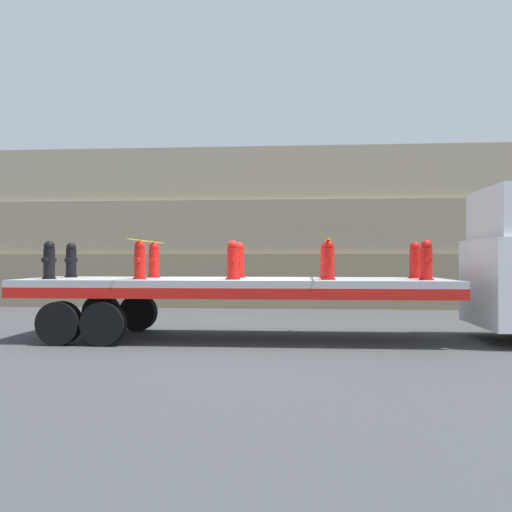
{
  "coord_description": "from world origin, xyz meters",
  "views": [
    {
      "loc": [
        1.32,
        -11.43,
        1.59
      ],
      "look_at": [
        0.41,
        0.0,
        1.67
      ],
      "focal_mm": 40.0,
      "sensor_mm": 36.0,
      "label": 1
    }
  ],
  "objects": [
    {
      "name": "cargo_strap_middle",
      "position": [
        1.83,
        0.0,
        1.98
      ],
      "size": [
        0.05,
        2.64,
        0.01
      ],
      "color": "yellow",
      "rests_on": "fire_hydrant_red_near_3"
    },
    {
      "name": "fire_hydrant_red_near_4",
      "position": [
        3.66,
        -0.54,
        1.58
      ],
      "size": [
        0.28,
        0.49,
        0.75
      ],
      "color": "red",
      "rests_on": "flatbed_trailer"
    },
    {
      "name": "ground_plane",
      "position": [
        0.0,
        0.0,
        0.0
      ],
      "size": [
        120.0,
        120.0,
        0.0
      ],
      "primitive_type": "plane",
      "color": "#3F4244"
    },
    {
      "name": "fire_hydrant_red_far_1",
      "position": [
        -1.83,
        0.54,
        1.58
      ],
      "size": [
        0.28,
        0.49,
        0.75
      ],
      "color": "red",
      "rests_on": "flatbed_trailer"
    },
    {
      "name": "fire_hydrant_black_near_0",
      "position": [
        -3.66,
        -0.54,
        1.58
      ],
      "size": [
        0.28,
        0.49,
        0.75
      ],
      "color": "black",
      "rests_on": "flatbed_trailer"
    },
    {
      "name": "fire_hydrant_red_near_1",
      "position": [
        -1.83,
        -0.54,
        1.58
      ],
      "size": [
        0.28,
        0.49,
        0.75
      ],
      "color": "red",
      "rests_on": "flatbed_trailer"
    },
    {
      "name": "fire_hydrant_red_far_2",
      "position": [
        0.0,
        0.54,
        1.58
      ],
      "size": [
        0.28,
        0.49,
        0.75
      ],
      "color": "red",
      "rests_on": "flatbed_trailer"
    },
    {
      "name": "fire_hydrant_red_near_3",
      "position": [
        1.83,
        -0.54,
        1.58
      ],
      "size": [
        0.28,
        0.49,
        0.75
      ],
      "color": "red",
      "rests_on": "flatbed_trailer"
    },
    {
      "name": "flatbed_trailer",
      "position": [
        -0.57,
        0.0,
        0.98
      ],
      "size": [
        8.51,
        2.55,
        1.22
      ],
      "color": "#B2B2B7",
      "rests_on": "ground_plane"
    },
    {
      "name": "fire_hydrant_red_near_2",
      "position": [
        0.0,
        -0.54,
        1.58
      ],
      "size": [
        0.28,
        0.49,
        0.75
      ],
      "color": "red",
      "rests_on": "flatbed_trailer"
    },
    {
      "name": "fire_hydrant_red_far_4",
      "position": [
        3.66,
        0.54,
        1.58
      ],
      "size": [
        0.28,
        0.49,
        0.75
      ],
      "color": "red",
      "rests_on": "flatbed_trailer"
    },
    {
      "name": "fire_hydrant_red_far_3",
      "position": [
        1.83,
        0.54,
        1.58
      ],
      "size": [
        0.28,
        0.49,
        0.75
      ],
      "color": "red",
      "rests_on": "flatbed_trailer"
    },
    {
      "name": "rock_cliff",
      "position": [
        0.0,
        8.78,
        2.69
      ],
      "size": [
        60.0,
        3.3,
        5.38
      ],
      "color": "#84755B",
      "rests_on": "ground_plane"
    },
    {
      "name": "cargo_strap_rear",
      "position": [
        -1.83,
        0.0,
        1.98
      ],
      "size": [
        0.05,
        2.64,
        0.01
      ],
      "color": "yellow",
      "rests_on": "fire_hydrant_red_near_1"
    },
    {
      "name": "fire_hydrant_black_far_0",
      "position": [
        -3.66,
        0.54,
        1.58
      ],
      "size": [
        0.28,
        0.49,
        0.75
      ],
      "color": "black",
      "rests_on": "flatbed_trailer"
    }
  ]
}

